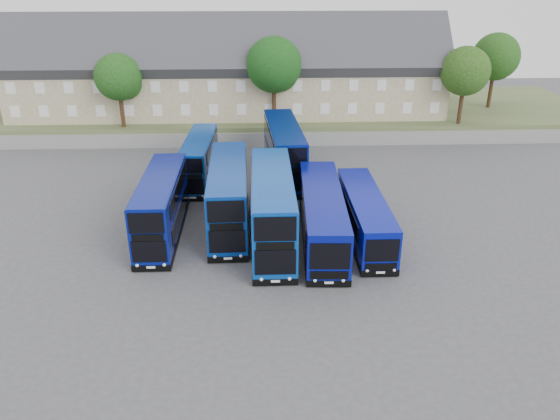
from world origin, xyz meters
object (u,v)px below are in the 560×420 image
at_px(dd_front_mid, 229,197).
at_px(tree_west, 120,79).
at_px(coach_east_a, 322,217).
at_px(tree_far, 496,59).
at_px(tree_east, 466,73).
at_px(tree_mid, 275,67).
at_px(dd_front_left, 162,208).

relative_size(dd_front_mid, tree_west, 1.54).
relative_size(coach_east_a, tree_west, 1.71).
relative_size(coach_east_a, tree_far, 1.51).
distance_m(tree_west, tree_east, 36.00).
distance_m(tree_mid, tree_east, 20.02).
bearing_deg(coach_east_a, dd_front_mid, 161.25).
bearing_deg(tree_far, tree_west, -170.54).
bearing_deg(dd_front_mid, dd_front_left, -165.34).
height_order(tree_mid, tree_far, tree_mid).
height_order(dd_front_left, tree_mid, tree_mid).
xyz_separation_m(tree_west, tree_far, (42.00, 7.00, 0.68)).
bearing_deg(tree_west, tree_east, 0.00).
height_order(dd_front_mid, tree_mid, tree_mid).
height_order(dd_front_mid, tree_west, tree_west).
bearing_deg(dd_front_left, coach_east_a, -6.24).
height_order(tree_west, tree_mid, tree_mid).
relative_size(tree_west, tree_far, 0.88).
bearing_deg(tree_west, coach_east_a, -50.82).
relative_size(tree_west, tree_mid, 0.83).
bearing_deg(tree_west, tree_mid, 1.79).
height_order(dd_front_mid, coach_east_a, dd_front_mid).
bearing_deg(coach_east_a, tree_east, 54.77).
distance_m(coach_east_a, tree_east, 29.24).
distance_m(coach_east_a, tree_far, 38.36).
bearing_deg(tree_mid, tree_east, -1.43).
relative_size(coach_east_a, tree_mid, 1.42).
distance_m(dd_front_mid, tree_east, 31.86).
bearing_deg(tree_west, dd_front_mid, -59.47).
xyz_separation_m(dd_front_left, tree_west, (-7.25, 21.59, 4.93)).
xyz_separation_m(tree_mid, tree_east, (20.00, -0.50, -0.68)).
relative_size(dd_front_mid, tree_east, 1.44).
height_order(dd_front_mid, tree_east, tree_east).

